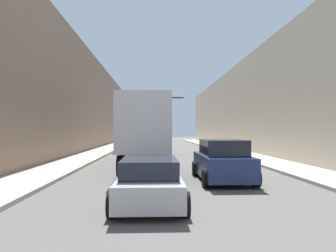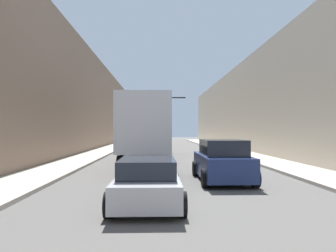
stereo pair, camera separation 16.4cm
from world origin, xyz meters
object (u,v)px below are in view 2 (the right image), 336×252
object	(u,v)px
sedan_car	(148,181)
suv_car	(222,162)
traffic_signal_gantry	(138,110)
semi_truck	(147,130)

from	to	relation	value
sedan_car	suv_car	size ratio (longest dim) A/B	1.01
sedan_car	traffic_signal_gantry	distance (m)	24.25
suv_car	semi_truck	bearing A→B (deg)	116.88
suv_car	traffic_signal_gantry	size ratio (longest dim) A/B	0.64
semi_truck	traffic_signal_gantry	bearing A→B (deg)	96.16
suv_car	traffic_signal_gantry	distance (m)	20.68
semi_truck	traffic_signal_gantry	distance (m)	13.38
suv_car	traffic_signal_gantry	bearing A→B (deg)	103.62
semi_truck	traffic_signal_gantry	world-z (taller)	traffic_signal_gantry
sedan_car	suv_car	bearing A→B (deg)	53.50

